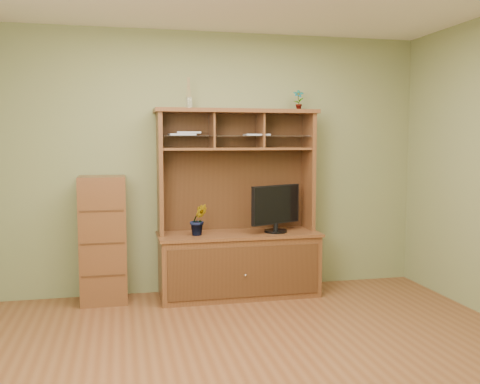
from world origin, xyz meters
name	(u,v)px	position (x,y,z in m)	size (l,w,h in m)	color
room	(264,175)	(0.00, 0.00, 1.35)	(4.54, 4.04, 2.74)	brown
media_hutch	(238,245)	(0.20, 1.73, 0.52)	(1.66, 0.61, 1.90)	#4C2C15
monitor	(276,207)	(0.58, 1.65, 0.91)	(0.57, 0.30, 0.48)	black
orchid_plant	(199,220)	(-0.21, 1.65, 0.81)	(0.17, 0.14, 0.31)	#385E20
top_plant	(298,100)	(0.86, 1.80, 2.01)	(0.11, 0.08, 0.21)	#376D26
reed_diffuser	(189,96)	(-0.28, 1.80, 2.02)	(0.06, 0.06, 0.31)	silver
magazines	(209,134)	(-0.08, 1.81, 1.65)	(1.02, 0.21, 0.04)	#A8A8AC
side_cabinet	(103,240)	(-1.14, 1.78, 0.62)	(0.44, 0.40, 1.24)	#4C2C15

